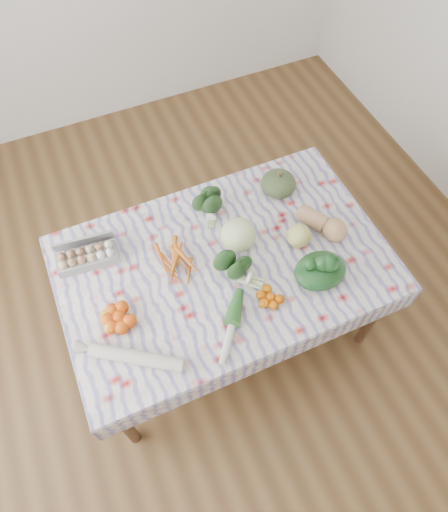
{
  "coord_description": "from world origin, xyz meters",
  "views": [
    {
      "loc": [
        -0.49,
        -1.11,
        2.73
      ],
      "look_at": [
        0.0,
        0.0,
        0.82
      ],
      "focal_mm": 32.0,
      "sensor_mm": 36.0,
      "label": 1
    }
  ],
  "objects": [
    {
      "name": "butternut_squash",
      "position": [
        0.55,
        -0.02,
        0.82
      ],
      "size": [
        0.23,
        0.29,
        0.12
      ],
      "primitive_type": "ellipsoid",
      "rotation": [
        0.0,
        0.0,
        0.49
      ],
      "color": "tan",
      "rests_on": "tablecloth"
    },
    {
      "name": "dining_table",
      "position": [
        0.0,
        0.0,
        0.68
      ],
      "size": [
        1.6,
        1.0,
        0.75
      ],
      "color": "brown",
      "rests_on": "ground"
    },
    {
      "name": "kale_bunch",
      "position": [
        0.06,
        0.3,
        0.82
      ],
      "size": [
        0.18,
        0.17,
        0.12
      ],
      "primitive_type": "ellipsoid",
      "rotation": [
        0.0,
        0.0,
        -0.41
      ],
      "color": "#203E1A",
      "rests_on": "tablecloth"
    },
    {
      "name": "ground",
      "position": [
        0.0,
        0.0,
        0.0
      ],
      "size": [
        4.5,
        4.5,
        0.0
      ],
      "primitive_type": "plane",
      "color": "brown",
      "rests_on": "ground"
    },
    {
      "name": "mandarin_cluster",
      "position": [
        0.12,
        -0.28,
        0.79
      ],
      "size": [
        0.2,
        0.2,
        0.05
      ],
      "primitive_type": "cube",
      "rotation": [
        0.0,
        0.0,
        0.39
      ],
      "color": "#DA6305",
      "rests_on": "tablecloth"
    },
    {
      "name": "leek",
      "position": [
        -0.12,
        -0.35,
        0.78
      ],
      "size": [
        0.25,
        0.31,
        0.04
      ],
      "primitive_type": "cylinder",
      "rotation": [
        1.57,
        0.0,
        -0.64
      ],
      "color": "silver",
      "rests_on": "tablecloth"
    },
    {
      "name": "egg_carton",
      "position": [
        -0.63,
        0.28,
        0.8
      ],
      "size": [
        0.32,
        0.15,
        0.08
      ],
      "primitive_type": "cube",
      "rotation": [
        0.0,
        0.0,
        -0.1
      ],
      "color": "gray",
      "rests_on": "tablecloth"
    },
    {
      "name": "tablecloth",
      "position": [
        0.0,
        0.0,
        0.76
      ],
      "size": [
        1.66,
        1.06,
        0.01
      ],
      "primitive_type": "cube",
      "color": "silver",
      "rests_on": "dining_table"
    },
    {
      "name": "grapefruit",
      "position": [
        0.4,
        -0.04,
        0.82
      ],
      "size": [
        0.16,
        0.16,
        0.12
      ],
      "primitive_type": "sphere",
      "rotation": [
        0.0,
        0.0,
        -0.32
      ],
      "color": "#D7D26B",
      "rests_on": "tablecloth"
    },
    {
      "name": "carrot_bunch",
      "position": [
        -0.23,
        0.09,
        0.78
      ],
      "size": [
        0.26,
        0.25,
        0.04
      ],
      "primitive_type": "cube",
      "rotation": [
        0.0,
        0.0,
        -0.22
      ],
      "color": "orange",
      "rests_on": "tablecloth"
    },
    {
      "name": "daikon",
      "position": [
        -0.56,
        -0.31,
        0.79
      ],
      "size": [
        0.41,
        0.3,
        0.06
      ],
      "primitive_type": "cylinder",
      "rotation": [
        1.57,
        0.0,
        0.98
      ],
      "color": "beige",
      "rests_on": "tablecloth"
    },
    {
      "name": "broccoli",
      "position": [
        0.03,
        -0.12,
        0.82
      ],
      "size": [
        0.23,
        0.23,
        0.12
      ],
      "primitive_type": "ellipsoid",
      "rotation": [
        0.0,
        0.0,
        0.75
      ],
      "color": "#1F481A",
      "rests_on": "tablecloth"
    },
    {
      "name": "cabbage",
      "position": [
        0.11,
        0.07,
        0.85
      ],
      "size": [
        0.21,
        0.21,
        0.18
      ],
      "primitive_type": "sphere",
      "rotation": [
        0.0,
        0.0,
        -0.21
      ],
      "color": "beige",
      "rests_on": "tablecloth"
    },
    {
      "name": "orange_cluster",
      "position": [
        -0.57,
        -0.1,
        0.8
      ],
      "size": [
        0.24,
        0.24,
        0.07
      ],
      "primitive_type": "cube",
      "rotation": [
        0.0,
        0.0,
        0.16
      ],
      "color": "#F1590E",
      "rests_on": "tablecloth"
    },
    {
      "name": "spinach_bag",
      "position": [
        0.4,
        -0.27,
        0.82
      ],
      "size": [
        0.32,
        0.29,
        0.12
      ],
      "primitive_type": "ellipsoid",
      "rotation": [
        0.0,
        0.0,
        0.35
      ],
      "color": "#133715",
      "rests_on": "tablecloth"
    },
    {
      "name": "kabocha_squash",
      "position": [
        0.46,
        0.31,
        0.83
      ],
      "size": [
        0.25,
        0.25,
        0.13
      ],
      "primitive_type": "ellipsoid",
      "rotation": [
        0.0,
        0.0,
        0.35
      ],
      "color": "#3E502B",
      "rests_on": "tablecloth"
    }
  ]
}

